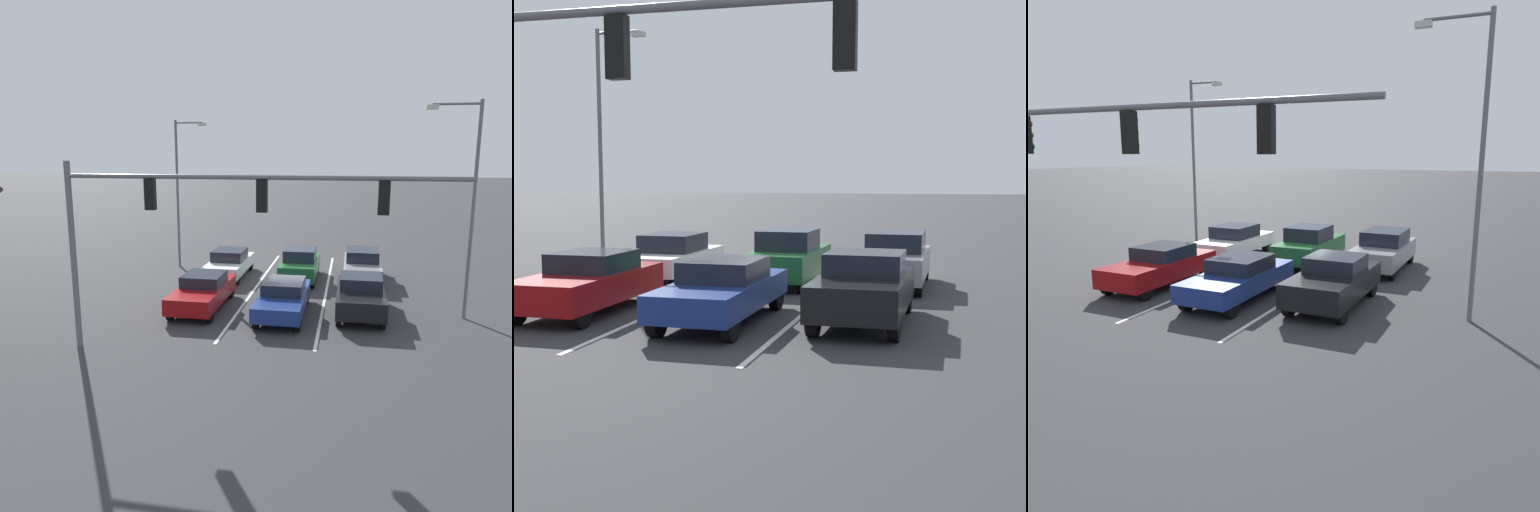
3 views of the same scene
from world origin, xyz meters
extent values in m
plane|color=#333335|center=(0.00, 0.00, 0.00)|extent=(240.00, 240.00, 0.00)
cube|color=silver|center=(-1.70, 1.63, 0.01)|extent=(0.12, 15.25, 0.01)
cube|color=silver|center=(1.70, 1.63, 0.01)|extent=(0.12, 15.25, 0.01)
cube|color=maroon|center=(3.27, 5.39, 0.64)|extent=(1.83, 4.57, 0.66)
cube|color=black|center=(3.27, 5.13, 1.20)|extent=(1.61, 1.83, 0.46)
cube|color=red|center=(2.63, 3.15, 0.80)|extent=(0.24, 0.06, 0.12)
cube|color=red|center=(3.91, 3.15, 0.80)|extent=(0.24, 0.06, 0.12)
cylinder|color=black|center=(2.49, 7.11, 0.31)|extent=(0.22, 0.62, 0.62)
cylinder|color=black|center=(4.06, 7.11, 0.31)|extent=(0.22, 0.62, 0.62)
cylinder|color=black|center=(2.49, 3.66, 0.31)|extent=(0.22, 0.62, 0.62)
cylinder|color=black|center=(4.06, 3.66, 0.31)|extent=(0.22, 0.62, 0.62)
cube|color=navy|center=(-0.16, 5.66, 0.64)|extent=(1.81, 4.73, 0.57)
cube|color=black|center=(-0.16, 5.48, 1.15)|extent=(1.59, 1.93, 0.46)
cube|color=red|center=(-0.79, 3.33, 0.78)|extent=(0.24, 0.06, 0.12)
cube|color=red|center=(0.47, 3.33, 0.78)|extent=(0.24, 0.06, 0.12)
cylinder|color=black|center=(-0.93, 7.42, 0.35)|extent=(0.22, 0.71, 0.71)
cylinder|color=black|center=(0.61, 7.42, 0.35)|extent=(0.22, 0.71, 0.71)
cylinder|color=black|center=(-0.93, 3.89, 0.35)|extent=(0.22, 0.71, 0.71)
cylinder|color=black|center=(0.61, 3.89, 0.35)|extent=(0.22, 0.71, 0.71)
cube|color=black|center=(-3.20, 5.01, 0.72)|extent=(1.86, 4.31, 0.73)
cube|color=black|center=(-3.20, 4.85, 1.33)|extent=(1.64, 1.65, 0.48)
cube|color=red|center=(-3.85, 2.89, 0.91)|extent=(0.24, 0.06, 0.12)
cube|color=red|center=(-2.55, 2.89, 0.91)|extent=(0.24, 0.06, 0.12)
cylinder|color=black|center=(-4.00, 6.56, 0.36)|extent=(0.22, 0.72, 0.72)
cylinder|color=black|center=(-2.40, 6.56, 0.36)|extent=(0.22, 0.72, 0.72)
cylinder|color=black|center=(-4.00, 3.46, 0.36)|extent=(0.22, 0.72, 0.72)
cylinder|color=black|center=(-2.40, 3.46, 0.36)|extent=(0.22, 0.72, 0.72)
cube|color=gray|center=(-3.36, -0.53, 0.68)|extent=(1.80, 4.44, 0.71)
cube|color=black|center=(-3.36, -0.79, 1.32)|extent=(1.58, 2.15, 0.56)
cube|color=red|center=(-3.99, -2.71, 0.86)|extent=(0.24, 0.06, 0.12)
cube|color=red|center=(-2.73, -2.71, 0.86)|extent=(0.24, 0.06, 0.12)
cylinder|color=black|center=(-4.12, 1.12, 0.32)|extent=(0.22, 0.65, 0.65)
cylinder|color=black|center=(-2.59, 1.12, 0.32)|extent=(0.22, 0.65, 0.65)
cylinder|color=black|center=(-4.12, -2.17, 0.32)|extent=(0.22, 0.65, 0.65)
cylinder|color=black|center=(-2.59, -2.17, 0.32)|extent=(0.22, 0.65, 0.65)
cube|color=silver|center=(3.49, -0.22, 0.61)|extent=(1.81, 4.49, 0.57)
cube|color=black|center=(3.49, -0.25, 1.17)|extent=(1.59, 1.95, 0.54)
cube|color=red|center=(2.85, -2.43, 0.75)|extent=(0.24, 0.06, 0.12)
cube|color=red|center=(4.12, -2.43, 0.75)|extent=(0.24, 0.06, 0.12)
cylinder|color=black|center=(2.71, 1.45, 0.33)|extent=(0.22, 0.66, 0.66)
cylinder|color=black|center=(4.26, 1.45, 0.33)|extent=(0.22, 0.66, 0.66)
cylinder|color=black|center=(2.71, -1.89, 0.33)|extent=(0.22, 0.66, 0.66)
cylinder|color=black|center=(4.26, -1.89, 0.33)|extent=(0.22, 0.66, 0.66)
cube|color=#1E5928|center=(-0.24, -0.22, 0.68)|extent=(1.77, 4.26, 0.75)
cube|color=black|center=(-0.24, -0.12, 1.35)|extent=(1.56, 1.84, 0.59)
cube|color=red|center=(-0.86, -2.31, 0.87)|extent=(0.24, 0.06, 0.12)
cube|color=red|center=(0.38, -2.31, 0.87)|extent=(0.24, 0.06, 0.12)
cylinder|color=black|center=(-1.00, 1.35, 0.30)|extent=(0.22, 0.61, 0.61)
cylinder|color=black|center=(0.51, 1.35, 0.30)|extent=(0.22, 0.61, 0.61)
cylinder|color=black|center=(-1.00, -1.79, 0.30)|extent=(0.22, 0.61, 0.61)
cylinder|color=black|center=(0.51, -1.79, 0.30)|extent=(0.22, 0.61, 0.61)
cylinder|color=slate|center=(0.09, 10.25, 5.69)|extent=(12.04, 0.14, 0.14)
cube|color=black|center=(-3.59, 10.25, 5.14)|extent=(0.32, 0.22, 0.95)
sphere|color=red|center=(-3.59, 10.09, 5.43)|extent=(0.20, 0.20, 0.20)
sphere|color=#4C420C|center=(-3.59, 10.09, 5.14)|extent=(0.20, 0.20, 0.20)
sphere|color=#0A3814|center=(-3.59, 10.09, 4.86)|extent=(0.20, 0.20, 0.20)
cube|color=black|center=(-0.11, 10.25, 5.14)|extent=(0.32, 0.22, 0.95)
sphere|color=red|center=(-0.11, 10.09, 5.43)|extent=(0.20, 0.20, 0.20)
sphere|color=#4C420C|center=(-0.11, 10.09, 5.14)|extent=(0.20, 0.20, 0.20)
sphere|color=#0A3814|center=(-0.11, 10.09, 4.86)|extent=(0.20, 0.20, 0.20)
cylinder|color=slate|center=(6.86, -1.96, 4.08)|extent=(0.14, 0.14, 8.16)
cylinder|color=slate|center=(6.11, -1.96, 8.01)|extent=(1.51, 0.09, 0.09)
cube|color=beige|center=(5.35, -1.96, 7.91)|extent=(0.44, 0.24, 0.16)
camera|label=1|loc=(-2.69, 24.71, 6.37)|focal=35.00mm
camera|label=2|loc=(-5.26, 20.32, 3.19)|focal=50.00mm
camera|label=3|loc=(-8.23, 19.24, 4.70)|focal=35.00mm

